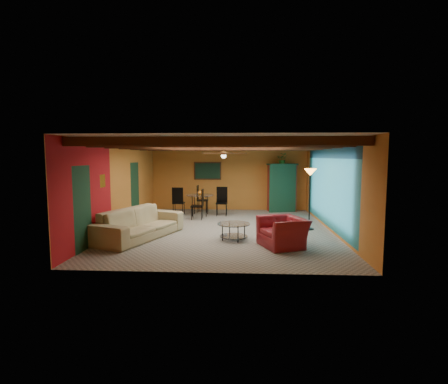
# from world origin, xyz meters

# --- Properties ---
(room) EXTENTS (6.52, 8.01, 2.71)m
(room) POSITION_xyz_m (0.00, 0.11, 2.36)
(room) COLOR gray
(room) RESTS_ON ground
(sofa) EXTENTS (2.05, 3.04, 0.83)m
(sofa) POSITION_xyz_m (-2.26, -1.25, 0.41)
(sofa) COLOR tan
(sofa) RESTS_ON ground
(armchair) EXTENTS (1.34, 1.42, 0.74)m
(armchair) POSITION_xyz_m (1.60, -1.95, 0.37)
(armchair) COLOR maroon
(armchair) RESTS_ON ground
(coffee_table) EXTENTS (1.18, 1.18, 0.46)m
(coffee_table) POSITION_xyz_m (0.35, -1.32, 0.23)
(coffee_table) COLOR silver
(coffee_table) RESTS_ON ground
(dining_table) EXTENTS (2.14, 2.14, 1.10)m
(dining_table) POSITION_xyz_m (-1.05, 2.51, 0.55)
(dining_table) COLOR silver
(dining_table) RESTS_ON ground
(armoire) EXTENTS (1.19, 0.79, 1.91)m
(armoire) POSITION_xyz_m (2.20, 3.70, 0.95)
(armoire) COLOR maroon
(armoire) RESTS_ON ground
(floor_lamp) EXTENTS (0.51, 0.51, 1.90)m
(floor_lamp) POSITION_xyz_m (2.65, 0.14, 0.95)
(floor_lamp) COLOR black
(floor_lamp) RESTS_ON ground
(ceiling_fan) EXTENTS (1.50, 1.50, 0.44)m
(ceiling_fan) POSITION_xyz_m (0.00, 0.00, 2.36)
(ceiling_fan) COLOR #472614
(ceiling_fan) RESTS_ON ceiling
(painting) EXTENTS (1.05, 0.03, 0.65)m
(painting) POSITION_xyz_m (-0.90, 3.96, 1.65)
(painting) COLOR black
(painting) RESTS_ON wall_back
(potted_plant) EXTENTS (0.53, 0.49, 0.48)m
(potted_plant) POSITION_xyz_m (2.20, 3.70, 2.15)
(potted_plant) COLOR #26661E
(potted_plant) RESTS_ON armoire
(vase) EXTENTS (0.22, 0.22, 0.19)m
(vase) POSITION_xyz_m (-1.05, 2.51, 1.20)
(vase) COLOR orange
(vase) RESTS_ON dining_table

